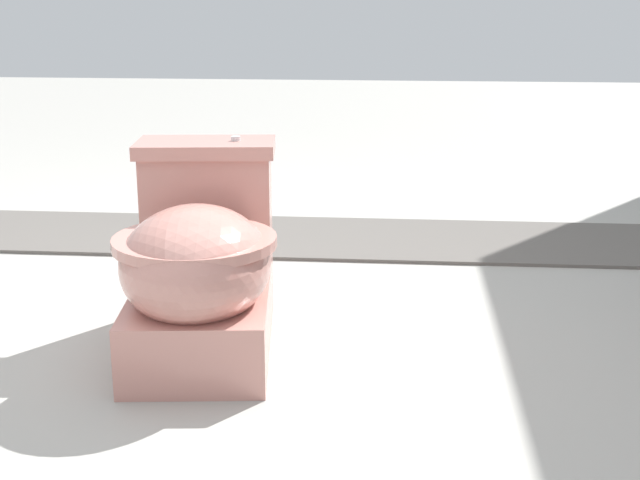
% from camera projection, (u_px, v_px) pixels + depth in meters
% --- Properties ---
extents(ground_plane, '(14.00, 14.00, 0.00)m').
position_uv_depth(ground_plane, '(165.00, 354.00, 2.26)').
color(ground_plane, '#A8A59E').
extents(gravel_strip, '(0.56, 8.00, 0.01)m').
position_uv_depth(gravel_strip, '(374.00, 239.00, 3.28)').
color(gravel_strip, '#605B56').
rests_on(gravel_strip, ground).
extents(toilet, '(0.67, 0.44, 0.52)m').
position_uv_depth(toilet, '(201.00, 268.00, 2.23)').
color(toilet, tan).
rests_on(toilet, ground).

